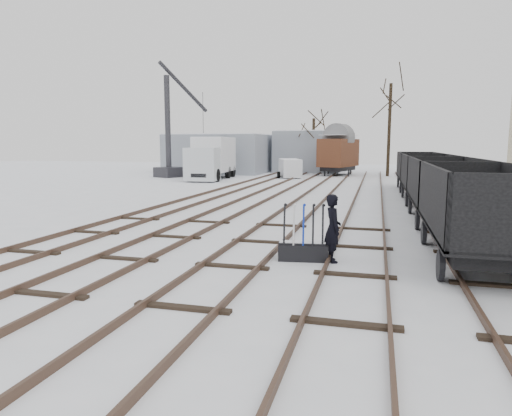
{
  "coord_description": "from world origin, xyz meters",
  "views": [
    {
      "loc": [
        3.43,
        -10.53,
        3.06
      ],
      "look_at": [
        0.03,
        2.22,
        1.2
      ],
      "focal_mm": 32.0,
      "sensor_mm": 36.0,
      "label": 1
    }
  ],
  "objects_px": {
    "ground_frame": "(303,250)",
    "crane": "(169,147)",
    "panel_van": "(290,168)",
    "worker": "(333,228)",
    "lorry": "(212,158)",
    "freight_wagon_a": "(479,226)",
    "box_van_wagon": "(338,152)"
  },
  "relations": [
    {
      "from": "worker",
      "to": "lorry",
      "type": "xyz_separation_m",
      "value": [
        -12.91,
        25.71,
        0.99
      ]
    },
    {
      "from": "worker",
      "to": "lorry",
      "type": "distance_m",
      "value": 28.79
    },
    {
      "from": "ground_frame",
      "to": "freight_wagon_a",
      "type": "distance_m",
      "value": 4.55
    },
    {
      "from": "ground_frame",
      "to": "freight_wagon_a",
      "type": "xyz_separation_m",
      "value": [
        4.39,
        0.99,
        0.67
      ]
    },
    {
      "from": "crane",
      "to": "worker",
      "type": "bearing_deg",
      "value": -32.53
    },
    {
      "from": "freight_wagon_a",
      "to": "lorry",
      "type": "xyz_separation_m",
      "value": [
        -16.55,
        24.82,
        0.92
      ]
    },
    {
      "from": "panel_van",
      "to": "ground_frame",
      "type": "bearing_deg",
      "value": -97.45
    },
    {
      "from": "box_van_wagon",
      "to": "panel_van",
      "type": "bearing_deg",
      "value": -116.42
    },
    {
      "from": "worker",
      "to": "panel_van",
      "type": "distance_m",
      "value": 30.15
    },
    {
      "from": "worker",
      "to": "box_van_wagon",
      "type": "height_order",
      "value": "box_van_wagon"
    },
    {
      "from": "box_van_wagon",
      "to": "lorry",
      "type": "distance_m",
      "value": 12.99
    },
    {
      "from": "freight_wagon_a",
      "to": "panel_van",
      "type": "distance_m",
      "value": 30.32
    },
    {
      "from": "worker",
      "to": "freight_wagon_a",
      "type": "relative_size",
      "value": 0.29
    },
    {
      "from": "panel_van",
      "to": "crane",
      "type": "distance_m",
      "value": 11.32
    },
    {
      "from": "freight_wagon_a",
      "to": "box_van_wagon",
      "type": "bearing_deg",
      "value": 100.9
    },
    {
      "from": "crane",
      "to": "lorry",
      "type": "bearing_deg",
      "value": 5.75
    },
    {
      "from": "freight_wagon_a",
      "to": "panel_van",
      "type": "xyz_separation_m",
      "value": [
        -10.32,
        28.51,
        -0.08
      ]
    },
    {
      "from": "ground_frame",
      "to": "worker",
      "type": "bearing_deg",
      "value": -0.22
    },
    {
      "from": "lorry",
      "to": "crane",
      "type": "relative_size",
      "value": 0.79
    },
    {
      "from": "crane",
      "to": "panel_van",
      "type": "bearing_deg",
      "value": 35.27
    },
    {
      "from": "ground_frame",
      "to": "crane",
      "type": "relative_size",
      "value": 0.14
    },
    {
      "from": "worker",
      "to": "panel_van",
      "type": "relative_size",
      "value": 0.43
    },
    {
      "from": "ground_frame",
      "to": "box_van_wagon",
      "type": "bearing_deg",
      "value": 85.46
    },
    {
      "from": "worker",
      "to": "box_van_wagon",
      "type": "relative_size",
      "value": 0.31
    },
    {
      "from": "box_van_wagon",
      "to": "panel_van",
      "type": "relative_size",
      "value": 1.36
    },
    {
      "from": "worker",
      "to": "crane",
      "type": "bearing_deg",
      "value": 11.83
    },
    {
      "from": "ground_frame",
      "to": "lorry",
      "type": "xyz_separation_m",
      "value": [
        -12.16,
        25.81,
        1.59
      ]
    },
    {
      "from": "freight_wagon_a",
      "to": "panel_van",
      "type": "relative_size",
      "value": 1.47
    },
    {
      "from": "box_van_wagon",
      "to": "lorry",
      "type": "relative_size",
      "value": 0.69
    },
    {
      "from": "lorry",
      "to": "panel_van",
      "type": "bearing_deg",
      "value": 25.82
    },
    {
      "from": "freight_wagon_a",
      "to": "lorry",
      "type": "distance_m",
      "value": 29.85
    },
    {
      "from": "ground_frame",
      "to": "box_van_wagon",
      "type": "relative_size",
      "value": 0.26
    }
  ]
}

